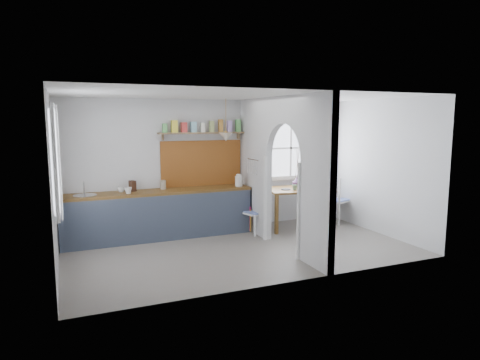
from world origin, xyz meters
name	(u,v)px	position (x,y,z in m)	size (l,w,h in m)	color
floor	(242,250)	(0.00, 0.00, 0.00)	(5.80, 3.20, 0.01)	#6E645A
ceiling	(242,95)	(0.00, 0.00, 2.60)	(5.80, 3.20, 0.01)	silver
walls	(242,175)	(0.00, 0.00, 1.30)	(5.81, 3.21, 2.60)	silver
partition	(278,164)	(0.70, 0.06, 1.45)	(0.12, 3.20, 2.60)	silver
kitchen_window	(54,160)	(-2.87, 0.00, 1.65)	(0.10, 1.16, 1.50)	white
nook_window	(291,148)	(1.80, 1.56, 1.60)	(1.76, 0.10, 1.30)	white
counter	(159,214)	(-1.13, 1.33, 0.46)	(3.50, 0.60, 0.90)	#573812
sink	(85,196)	(-2.43, 1.30, 0.89)	(0.40, 0.40, 0.02)	#B8BABC
backsplash	(202,163)	(-0.20, 1.58, 1.35)	(1.65, 0.03, 0.90)	brown
shelf	(203,130)	(-0.20, 1.49, 2.01)	(1.75, 0.20, 0.21)	olive
pendant_lamp	(226,137)	(0.15, 1.15, 1.88)	(0.26, 0.26, 0.16)	#F3E7CE
utensil_rail	(253,160)	(0.61, 0.90, 1.45)	(0.02, 0.02, 0.50)	#B8BABC
dining_table	(298,208)	(1.66, 0.97, 0.41)	(1.30, 0.87, 0.82)	#573812
chair_left	(255,212)	(0.67, 0.91, 0.42)	(0.38, 0.38, 0.84)	silver
chair_right	(336,199)	(2.66, 1.04, 0.50)	(0.46, 0.46, 1.00)	silver
kettle	(239,180)	(0.44, 1.22, 1.02)	(0.20, 0.16, 0.24)	silver
mug_a	(128,191)	(-1.70, 1.18, 0.96)	(0.12, 0.12, 0.11)	silver
mug_b	(121,189)	(-1.81, 1.40, 0.95)	(0.13, 0.13, 0.10)	silver
knife_block	(133,186)	(-1.59, 1.42, 1.00)	(0.09, 0.13, 0.20)	#402013
jar	(163,185)	(-1.02, 1.45, 0.98)	(0.11, 0.11, 0.17)	gray
towel_magenta	(250,219)	(0.58, 0.97, 0.28)	(0.02, 0.03, 0.49)	#C8256D
towel_orange	(250,220)	(0.58, 0.95, 0.25)	(0.02, 0.03, 0.44)	orange
bowl	(313,186)	(1.98, 0.92, 0.85)	(0.29, 0.29, 0.07)	white
table_cup	(295,187)	(1.50, 0.84, 0.87)	(0.11, 0.11, 0.10)	gray
plate	(286,189)	(1.35, 0.93, 0.82)	(0.19, 0.19, 0.02)	black
vase	(297,182)	(1.76, 1.20, 0.91)	(0.19, 0.19, 0.20)	#45284B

